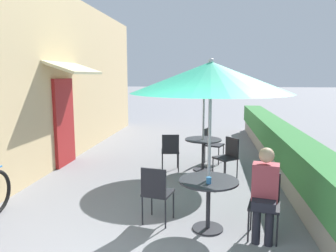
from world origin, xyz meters
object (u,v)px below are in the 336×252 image
object	(u,v)px
patio_table_near	(208,192)
patio_umbrella_near	(211,78)
seated_patron_near_right	(265,190)
cafe_chair_mid_right	(228,154)
cafe_chair_near_left	(156,190)
patio_umbrella_mid	(204,77)
cafe_chair_near_right	(265,199)
coffee_cup_near	(209,180)
cafe_chair_mid_left	(170,149)
cafe_chair_mid_back	(212,142)
patio_table_mid	(203,147)

from	to	relation	value
patio_table_near	patio_umbrella_near	world-z (taller)	patio_umbrella_near
seated_patron_near_right	cafe_chair_mid_right	xyz separation A→B (m)	(-0.34, 2.62, -0.17)
cafe_chair_near_left	patio_umbrella_mid	xyz separation A→B (m)	(0.62, 2.88, 1.63)
patio_umbrella_near	cafe_chair_near_right	size ratio (longest dim) A/B	2.76
patio_table_near	patio_umbrella_near	xyz separation A→B (m)	(0.00, -0.00, 1.60)
seated_patron_near_right	cafe_chair_mid_right	distance (m)	2.65
patio_table_near	patio_umbrella_mid	xyz separation A→B (m)	(-0.14, 2.97, 1.60)
patio_umbrella_near	cafe_chair_near_left	distance (m)	1.80
coffee_cup_near	patio_umbrella_mid	size ratio (longest dim) A/B	0.04
patio_umbrella_near	cafe_chair_mid_right	size ratio (longest dim) A/B	2.76
seated_patron_near_right	cafe_chair_mid_left	world-z (taller)	seated_patron_near_right
patio_umbrella_near	seated_patron_near_right	distance (m)	1.65
patio_table_near	cafe_chair_mid_back	world-z (taller)	cafe_chair_mid_back
patio_table_near	cafe_chair_near_right	xyz separation A→B (m)	(0.76, -0.08, -0.03)
patio_table_near	cafe_chair_mid_left	world-z (taller)	cafe_chair_mid_left
cafe_chair_mid_back	patio_umbrella_near	bearing A→B (deg)	19.86
cafe_chair_mid_right	cafe_chair_mid_back	world-z (taller)	same
patio_table_near	cafe_chair_near_left	size ratio (longest dim) A/B	0.96
cafe_chair_near_right	cafe_chair_mid_left	bearing A→B (deg)	-48.04
patio_umbrella_near	patio_table_mid	world-z (taller)	patio_umbrella_near
patio_umbrella_near	cafe_chair_mid_back	distance (m)	4.05
patio_table_near	coffee_cup_near	xyz separation A→B (m)	(0.00, -0.15, 0.23)
cafe_chair_near_right	cafe_chair_mid_left	world-z (taller)	same
patio_table_near	seated_patron_near_right	bearing A→B (deg)	-14.81
patio_umbrella_near	cafe_chair_mid_left	size ratio (longest dim) A/B	2.76
cafe_chair_near_left	cafe_chair_mid_left	distance (m)	2.69
patio_umbrella_mid	cafe_chair_mid_back	xyz separation A→B (m)	(0.20, 0.74, -1.63)
cafe_chair_near_right	cafe_chair_near_left	bearing A→B (deg)	5.75
seated_patron_near_right	cafe_chair_mid_back	size ratio (longest dim) A/B	1.44
coffee_cup_near	cafe_chair_near_left	bearing A→B (deg)	162.73
seated_patron_near_right	coffee_cup_near	bearing A→B (deg)	8.78
seated_patron_near_right	cafe_chair_near_left	bearing A→B (deg)	1.55
cafe_chair_near_left	patio_table_mid	distance (m)	2.95
patio_table_near	cafe_chair_mid_right	world-z (taller)	cafe_chair_mid_right
patio_umbrella_mid	cafe_chair_near_left	bearing A→B (deg)	-102.06
patio_umbrella_near	cafe_chair_mid_left	distance (m)	3.33
patio_table_mid	cafe_chair_mid_right	xyz separation A→B (m)	(0.54, -0.54, -0.03)
patio_umbrella_near	cafe_chair_mid_left	world-z (taller)	patio_umbrella_near
coffee_cup_near	patio_table_near	bearing A→B (deg)	90.37
patio_umbrella_near	cafe_chair_near_left	world-z (taller)	patio_umbrella_near
patio_umbrella_mid	cafe_chair_mid_right	world-z (taller)	patio_umbrella_mid
cafe_chair_near_left	cafe_chair_mid_left	size ratio (longest dim) A/B	1.00
cafe_chair_near_left	patio_table_near	bearing A→B (deg)	5.75
cafe_chair_near_right	cafe_chair_mid_back	world-z (taller)	same
patio_umbrella_near	seated_patron_near_right	xyz separation A→B (m)	(0.73, -0.19, -1.46)
patio_table_near	coffee_cup_near	bearing A→B (deg)	-89.63
seated_patron_near_right	patio_umbrella_mid	bearing A→B (deg)	-62.37
cafe_chair_near_right	patio_umbrella_near	bearing A→B (deg)	5.75
seated_patron_near_right	patio_table_mid	distance (m)	3.28
coffee_cup_near	cafe_chair_mid_left	xyz separation A→B (m)	(-0.88, 2.92, -0.26)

